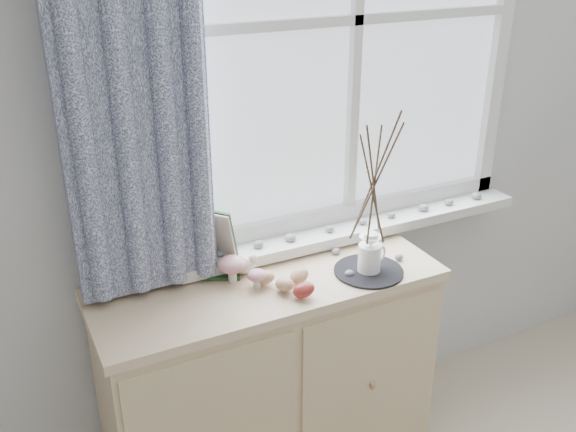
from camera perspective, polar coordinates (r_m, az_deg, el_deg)
The scene contains 8 objects.
sideboard at distance 2.42m, azimuth -1.58°, elevation -14.46°, with size 1.20×0.45×0.85m.
botanical_book at distance 2.16m, azimuth -8.00°, elevation -2.71°, with size 0.35×0.13×0.24m, color #1E3E20, non-canonical shape.
toadstool_cluster at distance 2.15m, azimuth -4.44°, elevation -4.63°, with size 0.14×0.15×0.09m.
wooden_eggs at distance 2.12m, azimuth -0.01°, elevation -5.85°, with size 0.17×0.18×0.07m.
songbird_figurine at distance 2.21m, azimuth -4.20°, elevation -4.27°, with size 0.14×0.06×0.07m, color white, non-canonical shape.
crocheted_doily at distance 2.25m, azimuth 7.18°, elevation -4.88°, with size 0.24×0.24×0.01m, color black.
twig_pitcher at distance 2.10m, azimuth 7.67°, elevation 3.27°, with size 0.28×0.28×0.60m.
sideboard_pebbles at distance 2.32m, azimuth 5.57°, elevation -3.59°, with size 0.33×0.23×0.02m.
Camera 1 is at (-0.93, 0.04, 1.96)m, focal length 40.00 mm.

